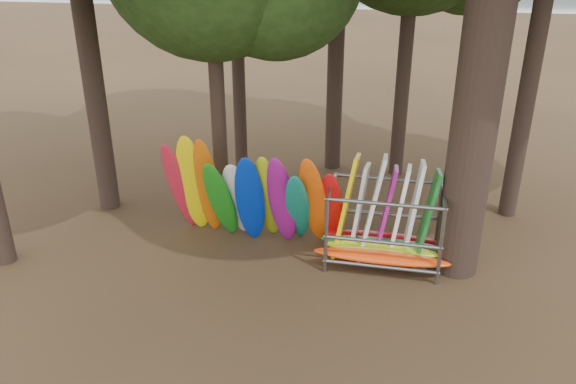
# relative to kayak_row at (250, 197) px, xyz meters

# --- Properties ---
(ground) EXTENTS (120.00, 120.00, 0.00)m
(ground) POSITION_rel_kayak_row_xyz_m (0.84, -1.12, -1.33)
(ground) COLOR #47331E
(ground) RESTS_ON ground
(lake) EXTENTS (160.00, 160.00, 0.00)m
(lake) POSITION_rel_kayak_row_xyz_m (0.84, 58.88, -1.33)
(lake) COLOR gray
(lake) RESTS_ON ground
(kayak_row) EXTENTS (4.69, 1.86, 3.13)m
(kayak_row) POSITION_rel_kayak_row_xyz_m (0.00, 0.00, 0.00)
(kayak_row) COLOR red
(kayak_row) RESTS_ON ground
(storage_rack) EXTENTS (3.24, 1.54, 2.72)m
(storage_rack) POSITION_rel_kayak_row_xyz_m (3.38, -0.19, -0.41)
(storage_rack) COLOR slate
(storage_rack) RESTS_ON ground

